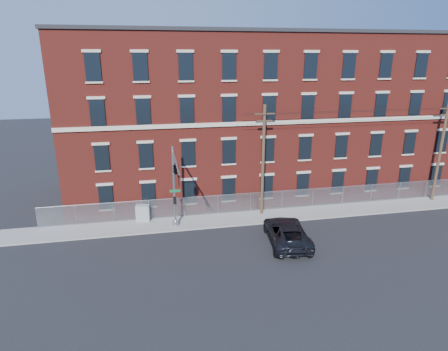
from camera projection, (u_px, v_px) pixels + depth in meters
name	position (u px, v px, depth m)	size (l,w,h in m)	color
ground	(257.00, 244.00, 29.46)	(140.00, 140.00, 0.00)	black
sidewalk	(363.00, 208.00, 36.34)	(65.00, 3.00, 0.12)	gray
mill_building	(328.00, 111.00, 42.24)	(55.30, 14.32, 16.30)	maroon
chain_link_fence	(357.00, 194.00, 37.25)	(59.06, 0.06, 1.85)	#A5A8AD
traffic_signal_mast	(175.00, 175.00, 28.75)	(0.90, 6.75, 7.00)	#9EA0A5
utility_pole_near	(263.00, 159.00, 33.45)	(1.80, 0.28, 10.00)	#463423
utility_pole_mid	(441.00, 150.00, 36.78)	(1.80, 0.28, 10.00)	#463423
overhead_wires	(448.00, 111.00, 35.64)	(40.00, 0.62, 0.62)	black
pickup_truck	(287.00, 232.00, 29.53)	(2.91, 6.31, 1.75)	black
utility_cabinet	(143.00, 213.00, 33.19)	(1.17, 0.59, 1.47)	gray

